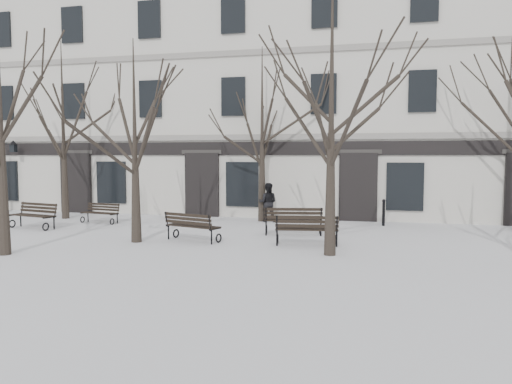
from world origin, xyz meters
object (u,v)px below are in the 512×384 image
(tree_2, at_px, (332,71))
(bench_1, at_px, (192,226))
(bench_3, at_px, (101,212))
(bench_4, at_px, (293,220))
(bench_0, at_px, (34,215))
(bench_2, at_px, (307,229))
(tree_1, at_px, (134,116))
(lamp_post, at_px, (6,171))

(tree_2, bearing_deg, bench_1, 165.56)
(bench_1, relative_size, bench_3, 1.17)
(bench_1, height_order, bench_3, bench_1)
(bench_4, bearing_deg, tree_2, 105.80)
(bench_0, distance_m, bench_2, 10.75)
(bench_0, xyz_separation_m, bench_3, (1.68, 1.94, -0.09))
(tree_2, height_order, bench_4, tree_2)
(tree_1, height_order, bench_2, tree_1)
(tree_2, xyz_separation_m, bench_2, (-0.84, 1.29, -4.57))
(tree_1, height_order, tree_2, tree_2)
(bench_2, relative_size, bench_4, 0.96)
(lamp_post, bearing_deg, tree_1, -31.77)
(bench_4, bearing_deg, bench_0, -6.36)
(bench_0, xyz_separation_m, bench_1, (6.93, -1.29, -0.01))
(tree_1, relative_size, bench_0, 3.19)
(bench_4, height_order, lamp_post, lamp_post)
(tree_2, distance_m, bench_1, 6.59)
(bench_1, bearing_deg, tree_2, -176.29)
(bench_0, height_order, bench_4, bench_4)
(bench_1, relative_size, bench_4, 0.95)
(tree_2, distance_m, bench_0, 12.64)
(lamp_post, bearing_deg, bench_3, -21.00)
(bench_2, distance_m, bench_4, 2.03)
(lamp_post, bearing_deg, bench_1, -25.92)
(bench_4, bearing_deg, lamp_post, -24.70)
(tree_2, relative_size, lamp_post, 2.32)
(bench_4, bearing_deg, bench_3, -18.92)
(bench_0, height_order, bench_3, bench_0)
(bench_0, height_order, bench_1, bench_0)
(bench_0, relative_size, bench_2, 1.01)
(bench_3, bearing_deg, lamp_post, 168.95)
(bench_3, relative_size, bench_4, 0.81)
(tree_2, xyz_separation_m, bench_1, (-4.59, 1.18, -4.58))
(bench_1, distance_m, lamp_post, 13.36)
(bench_2, height_order, bench_3, bench_2)
(lamp_post, bearing_deg, tree_2, -22.91)
(bench_1, distance_m, bench_4, 3.62)
(tree_2, distance_m, bench_2, 4.82)
(bench_1, bearing_deg, bench_4, -128.29)
(bench_0, xyz_separation_m, lamp_post, (-5.01, 4.51, 1.50))
(bench_4, distance_m, lamp_post, 15.51)
(bench_2, bearing_deg, tree_1, -1.56)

